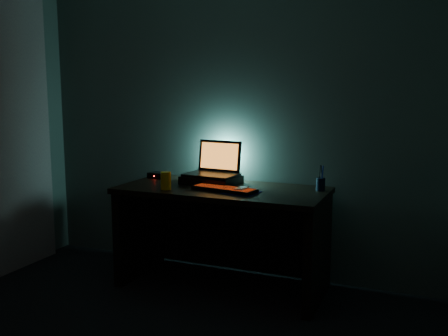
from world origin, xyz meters
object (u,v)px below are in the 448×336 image
laptop (215,167)px  pen_cup (321,184)px  keyboard (224,189)px  router (158,175)px  mouse (242,190)px  juice_glass (166,181)px

laptop → pen_cup: bearing=5.7°
laptop → pen_cup: laptop is taller
keyboard → router: 0.76m
mouse → juice_glass: size_ratio=0.86×
juice_glass → mouse: bearing=10.1°
mouse → juice_glass: (-0.54, -0.10, 0.04)m
keyboard → juice_glass: size_ratio=3.84×
keyboard → router: (-0.70, 0.29, 0.01)m
laptop → pen_cup: 0.82m
router → mouse: bearing=-16.9°
router → juice_glass: bearing=-50.5°
pen_cup → mouse: bearing=-149.8°
pen_cup → juice_glass: 1.09m
pen_cup → juice_glass: (-1.02, -0.38, 0.02)m
laptop → juice_glass: 0.44m
keyboard → mouse: size_ratio=4.48×
laptop → pen_cup: size_ratio=4.46×
keyboard → router: router is taller
router → pen_cup: bearing=2.1°
keyboard → juice_glass: (-0.41, -0.10, 0.05)m
mouse → laptop: bearing=147.4°
laptop → keyboard: (0.20, -0.28, -0.11)m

